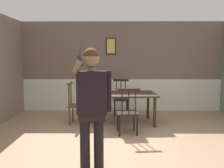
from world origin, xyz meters
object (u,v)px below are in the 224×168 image
chair_by_doorway (127,112)px  chair_at_table_head (121,98)px  person_figure (92,102)px  chair_near_window (76,104)px  dining_table (124,97)px

chair_by_doorway → chair_at_table_head: bearing=87.4°
chair_at_table_head → person_figure: (-0.50, -3.66, 0.55)m
chair_near_window → chair_by_doorway: (1.23, -0.86, -0.00)m
dining_table → person_figure: size_ratio=0.93×
dining_table → person_figure: person_figure is taller
dining_table → chair_at_table_head: (-0.04, 0.91, -0.19)m
person_figure → chair_near_window: bearing=-93.8°
chair_by_doorway → person_figure: 2.00m
dining_table → chair_near_window: bearing=-177.4°
chair_near_window → person_figure: person_figure is taller
dining_table → chair_by_doorway: (0.05, -0.91, -0.18)m
person_figure → chair_by_doorway: bearing=-125.1°
dining_table → chair_at_table_head: chair_at_table_head is taller
dining_table → person_figure: 2.82m
chair_near_window → chair_at_table_head: size_ratio=1.02×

